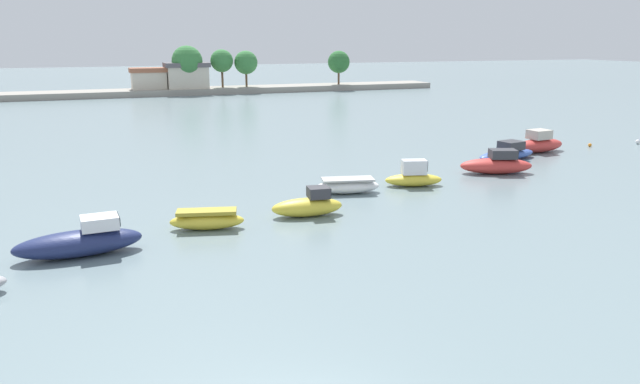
{
  "coord_description": "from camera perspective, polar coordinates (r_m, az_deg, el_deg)",
  "views": [
    {
      "loc": [
        -4.35,
        -11.28,
        9.0
      ],
      "look_at": [
        7.0,
        18.56,
        0.81
      ],
      "focal_mm": 33.77,
      "sensor_mm": 36.0,
      "label": 1
    }
  ],
  "objects": [
    {
      "name": "moored_boat_9",
      "position": [
        52.08,
        20.07,
        4.33
      ],
      "size": [
        4.83,
        2.15,
        1.83
      ],
      "rotation": [
        0.0,
        0.0,
        0.09
      ],
      "color": "#C63833",
      "rests_on": "ground"
    },
    {
      "name": "moored_boat_4",
      "position": [
        31.26,
        -1.1,
        -1.28
      ],
      "size": [
        3.88,
        1.76,
        1.51
      ],
      "rotation": [
        0.0,
        0.0,
        -0.11
      ],
      "color": "yellow",
      "rests_on": "ground"
    },
    {
      "name": "mooring_buoy_0",
      "position": [
        56.37,
        24.2,
        4.08
      ],
      "size": [
        0.3,
        0.3,
        0.3
      ],
      "primitive_type": "sphere",
      "color": "orange",
      "rests_on": "ground"
    },
    {
      "name": "moored_boat_3",
      "position": [
        29.64,
        -10.66,
        -2.62
      ],
      "size": [
        3.74,
        1.99,
        0.97
      ],
      "rotation": [
        0.0,
        0.0,
        -0.25
      ],
      "color": "yellow",
      "rests_on": "ground"
    },
    {
      "name": "distant_shoreline",
      "position": [
        101.96,
        -17.45,
        9.94
      ],
      "size": [
        110.08,
        6.53,
        7.85
      ],
      "color": "gray",
      "rests_on": "ground"
    },
    {
      "name": "moored_boat_5",
      "position": [
        35.94,
        2.64,
        0.58
      ],
      "size": [
        4.09,
        2.32,
        0.9
      ],
      "rotation": [
        0.0,
        0.0,
        -0.23
      ],
      "color": "white",
      "rests_on": "ground"
    },
    {
      "name": "moored_boat_8",
      "position": [
        48.03,
        17.35,
        3.53
      ],
      "size": [
        5.75,
        2.76,
        1.4
      ],
      "rotation": [
        0.0,
        0.0,
        0.19
      ],
      "color": "#3856A8",
      "rests_on": "ground"
    },
    {
      "name": "moored_boat_7",
      "position": [
        42.85,
        16.41,
        2.53
      ],
      "size": [
        5.22,
        3.29,
        1.66
      ],
      "rotation": [
        0.0,
        0.0,
        -0.34
      ],
      "color": "#C63833",
      "rests_on": "ground"
    },
    {
      "name": "mooring_buoy_1",
      "position": [
        59.67,
        27.89,
        4.23
      ],
      "size": [
        0.4,
        0.4,
        0.4
      ],
      "primitive_type": "sphere",
      "color": "white",
      "rests_on": "ground"
    },
    {
      "name": "moored_boat_2",
      "position": [
        27.58,
        -21.72,
        -4.37
      ],
      "size": [
        5.32,
        2.07,
        1.64
      ],
      "rotation": [
        0.0,
        0.0,
        0.06
      ],
      "color": "navy",
      "rests_on": "ground"
    },
    {
      "name": "moored_boat_6",
      "position": [
        38.06,
        8.87,
        1.43
      ],
      "size": [
        3.82,
        2.29,
        1.66
      ],
      "rotation": [
        0.0,
        0.0,
        -0.28
      ],
      "color": "yellow",
      "rests_on": "ground"
    }
  ]
}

